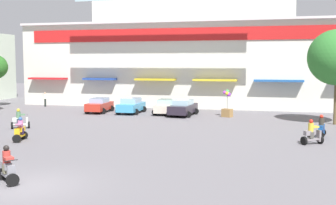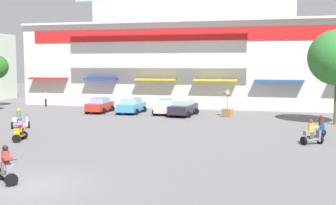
# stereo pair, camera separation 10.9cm
# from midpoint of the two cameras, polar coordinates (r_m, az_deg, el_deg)

# --- Properties ---
(ground_plane) EXTENTS (128.00, 128.00, 0.00)m
(ground_plane) POSITION_cam_midpoint_polar(r_m,az_deg,el_deg) (29.84, -4.66, -4.24)
(ground_plane) COLOR slate
(colonial_building) EXTENTS (39.15, 19.67, 20.30)m
(colonial_building) POSITION_cam_midpoint_polar(r_m,az_deg,el_deg) (53.01, 3.90, 9.21)
(colonial_building) COLOR silver
(colonial_building) RESTS_ON ground
(parked_car_0) EXTENTS (2.34, 3.98, 1.46)m
(parked_car_0) POSITION_cam_midpoint_polar(r_m,az_deg,el_deg) (43.08, -9.22, -0.35)
(parked_car_0) COLOR #B52B1F
(parked_car_0) RESTS_ON ground
(parked_car_1) EXTENTS (2.39, 4.01, 1.51)m
(parked_car_1) POSITION_cam_midpoint_polar(r_m,az_deg,el_deg) (42.02, -5.02, -0.41)
(parked_car_1) COLOR #3B95C6
(parked_car_1) RESTS_ON ground
(parked_car_2) EXTENTS (2.61, 4.21, 1.44)m
(parked_car_2) POSITION_cam_midpoint_polar(r_m,az_deg,el_deg) (41.23, -0.20, -0.54)
(parked_car_2) COLOR beige
(parked_car_2) RESTS_ON ground
(parked_car_3) EXTENTS (2.56, 4.40, 1.51)m
(parked_car_3) POSITION_cam_midpoint_polar(r_m,az_deg,el_deg) (39.98, 1.94, -0.68)
(parked_car_3) COLOR #261F2A
(parked_car_3) RESTS_ON ground
(scooter_rider_1) EXTENTS (1.41, 1.17, 1.53)m
(scooter_rider_1) POSITION_cam_midpoint_polar(r_m,az_deg,el_deg) (34.02, -19.28, -2.26)
(scooter_rider_1) COLOR black
(scooter_rider_1) RESTS_ON ground
(scooter_rider_2) EXTENTS (0.78, 1.54, 1.56)m
(scooter_rider_2) POSITION_cam_midpoint_polar(r_m,az_deg,el_deg) (29.95, 19.72, -3.24)
(scooter_rider_2) COLOR black
(scooter_rider_2) RESTS_ON ground
(scooter_rider_4) EXTENTS (1.39, 1.27, 1.56)m
(scooter_rider_4) POSITION_cam_midpoint_polar(r_m,az_deg,el_deg) (18.96, -20.82, -8.14)
(scooter_rider_4) COLOR black
(scooter_rider_4) RESTS_ON ground
(scooter_rider_6) EXTENTS (1.40, 1.16, 1.55)m
(scooter_rider_6) POSITION_cam_midpoint_polar(r_m,az_deg,el_deg) (27.34, 18.60, -4.01)
(scooter_rider_6) COLOR black
(scooter_rider_6) RESTS_ON ground
(scooter_rider_8) EXTENTS (0.84, 1.50, 1.53)m
(scooter_rider_8) POSITION_cam_midpoint_polar(r_m,az_deg,el_deg) (28.68, -19.26, -3.62)
(scooter_rider_8) COLOR black
(scooter_rider_8) RESTS_ON ground
(pedestrian_1) EXTENTS (0.44, 0.44, 1.63)m
(pedestrian_1) POSITION_cam_midpoint_polar(r_m,az_deg,el_deg) (50.36, -16.17, 0.54)
(pedestrian_1) COLOR black
(pedestrian_1) RESTS_ON ground
(balloon_vendor_cart) EXTENTS (1.07, 0.94, 2.51)m
(balloon_vendor_cart) POSITION_cam_midpoint_polar(r_m,az_deg,el_deg) (39.38, 7.83, -0.65)
(balloon_vendor_cart) COLOR olive
(balloon_vendor_cart) RESTS_ON ground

